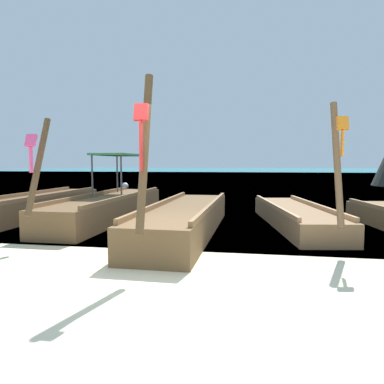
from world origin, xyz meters
TOP-DOWN VIEW (x-y plane):
  - ground at (0.00, 0.00)m, footprint 120.00×120.00m
  - sea_water at (0.00, 61.01)m, footprint 120.00×120.00m
  - longtail_boat_yellow_ribbon at (-5.01, 4.08)m, footprint 1.11×7.23m
  - longtail_boat_pink_ribbon at (-2.66, 4.30)m, footprint 1.33×6.90m
  - longtail_boat_red_ribbon at (-0.09, 2.65)m, footprint 1.42×6.24m
  - longtail_boat_orange_ribbon at (2.55, 4.01)m, footprint 1.92×5.54m
  - mooring_buoy_near at (-6.38, 15.66)m, footprint 0.41×0.41m

SIDE VIEW (x-z plane):
  - ground at x=0.00m, z-range 0.00..0.00m
  - sea_water at x=0.00m, z-range 0.00..0.00m
  - mooring_buoy_near at x=-6.38m, z-range 0.00..0.41m
  - longtail_boat_orange_ribbon at x=2.55m, z-range -1.12..1.65m
  - longtail_boat_yellow_ribbon at x=-5.01m, z-range -0.88..1.54m
  - longtail_boat_red_ribbon at x=-0.09m, z-range -1.14..1.81m
  - longtail_boat_pink_ribbon at x=-2.66m, z-range -0.89..1.65m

